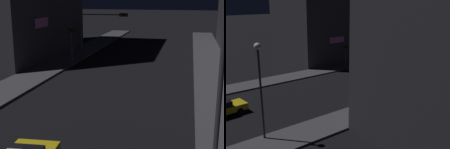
# 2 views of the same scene
# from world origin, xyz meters

# --- Properties ---
(sidewalk_left) EXTENTS (3.30, 60.44, 0.18)m
(sidewalk_left) POSITION_xyz_m (-7.37, 28.22, 0.09)
(sidewalk_left) COLOR #424247
(sidewalk_left) RESTS_ON ground_plane
(sidewalk_right) EXTENTS (3.30, 60.44, 0.18)m
(sidewalk_right) POSITION_xyz_m (7.37, 28.22, 0.09)
(sidewalk_right) COLOR #424247
(sidewalk_right) RESTS_ON ground_plane
(traffic_light_overhead) EXTENTS (4.85, 0.42, 5.09)m
(traffic_light_overhead) POSITION_xyz_m (-3.57, 29.26, 3.73)
(traffic_light_overhead) COLOR #2D2D33
(traffic_light_overhead) RESTS_ON ground_plane
(traffic_light_left_kerb) EXTENTS (0.80, 0.42, 3.77)m
(traffic_light_left_kerb) POSITION_xyz_m (-5.47, 26.46, 2.70)
(traffic_light_left_kerb) COLOR #2D2D33
(traffic_light_left_kerb) RESTS_ON ground_plane
(street_lamp_near_block) EXTENTS (0.49, 0.49, 7.27)m
(street_lamp_near_block) POSITION_xyz_m (6.22, 8.19, 5.04)
(street_lamp_near_block) COLOR #2D2D33
(street_lamp_near_block) RESTS_ON sidewalk_right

